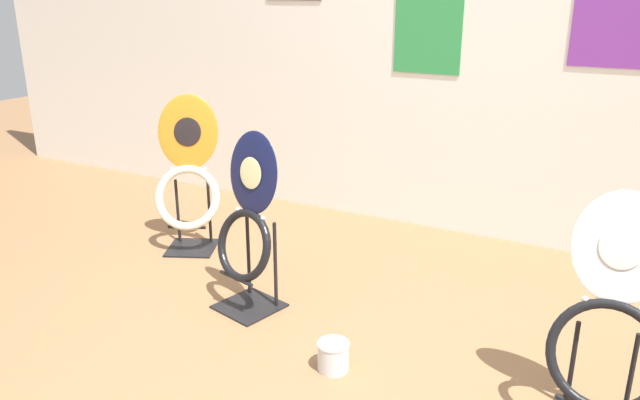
% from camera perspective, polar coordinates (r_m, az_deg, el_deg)
% --- Properties ---
extents(wall_back, '(8.00, 0.07, 2.60)m').
position_cam_1_polar(wall_back, '(3.90, 13.67, 15.42)').
color(wall_back, silver).
rests_on(wall_back, ground_plane).
extents(toilet_seat_display_navy_moon, '(0.38, 0.34, 0.88)m').
position_cam_1_polar(toilet_seat_display_navy_moon, '(2.98, -6.60, -2.35)').
color(toilet_seat_display_navy_moon, black).
rests_on(toilet_seat_display_navy_moon, ground_plane).
extents(toilet_seat_display_orange_sun, '(0.45, 0.40, 0.92)m').
position_cam_1_polar(toilet_seat_display_orange_sun, '(3.74, -11.98, 1.48)').
color(toilet_seat_display_orange_sun, black).
rests_on(toilet_seat_display_orange_sun, ground_plane).
extents(toilet_seat_display_white_plain, '(0.40, 0.34, 0.85)m').
position_cam_1_polar(toilet_seat_display_white_plain, '(2.40, 24.97, -10.40)').
color(toilet_seat_display_white_plain, black).
rests_on(toilet_seat_display_white_plain, ground_plane).
extents(paint_can, '(0.14, 0.14, 0.13)m').
position_cam_1_polar(paint_can, '(2.65, 1.22, -13.94)').
color(paint_can, silver).
rests_on(paint_can, ground_plane).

